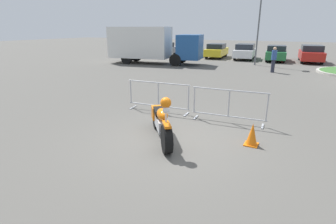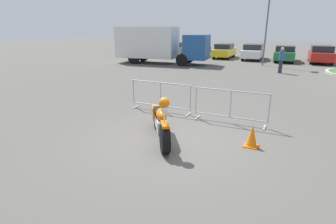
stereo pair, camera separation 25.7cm
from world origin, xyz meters
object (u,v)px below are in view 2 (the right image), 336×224
(motorcycle, at_px, (161,121))
(traffic_cone, at_px, (252,136))
(parked_car_silver, at_px, (172,49))
(parked_car_black, at_px, (198,50))
(parked_car_yellow, at_px, (224,51))
(pedestrian, at_px, (281,59))
(parked_car_white, at_px, (253,52))
(crowd_barrier_far, at_px, (230,106))
(crowd_barrier_near, at_px, (161,96))
(parked_car_red, at_px, (321,54))
(parked_car_green, at_px, (285,53))
(box_truck, at_px, (157,44))
(street_lamp, at_px, (268,17))

(motorcycle, xyz_separation_m, traffic_cone, (2.27, 0.70, -0.23))
(parked_car_silver, height_order, parked_car_black, parked_car_black)
(parked_car_yellow, height_order, pedestrian, pedestrian)
(parked_car_black, relative_size, parked_car_white, 0.96)
(crowd_barrier_far, distance_m, parked_car_silver, 21.41)
(crowd_barrier_near, bearing_deg, parked_car_red, 75.03)
(traffic_cone, bearing_deg, motorcycle, -162.80)
(motorcycle, xyz_separation_m, parked_car_red, (3.70, 20.73, 0.23))
(motorcycle, relative_size, pedestrian, 1.20)
(motorcycle, xyz_separation_m, parked_car_black, (-7.61, 20.54, 0.18))
(parked_car_yellow, xyz_separation_m, parked_car_white, (2.83, -0.01, 0.02))
(parked_car_yellow, distance_m, parked_car_green, 5.66)
(crowd_barrier_near, height_order, pedestrian, pedestrian)
(parked_car_green, bearing_deg, parked_car_silver, 86.78)
(parked_car_white, distance_m, traffic_cone, 20.29)
(parked_car_yellow, bearing_deg, pedestrian, -144.35)
(parked_car_black, xyz_separation_m, pedestrian, (9.00, -7.23, 0.22))
(parked_car_white, height_order, pedestrian, pedestrian)
(crowd_barrier_far, relative_size, box_truck, 0.30)
(pedestrian, xyz_separation_m, street_lamp, (-1.72, 3.34, 2.79))
(motorcycle, bearing_deg, crowd_barrier_near, 173.51)
(parked_car_silver, bearing_deg, traffic_cone, -151.49)
(parked_car_yellow, xyz_separation_m, street_lamp, (4.46, -3.91, 3.01))
(motorcycle, distance_m, parked_car_white, 20.63)
(crowd_barrier_far, bearing_deg, traffic_cone, -55.04)
(traffic_cone, bearing_deg, parked_car_green, 94.07)
(traffic_cone, bearing_deg, crowd_barrier_near, 158.06)
(box_truck, bearing_deg, parked_car_red, 20.55)
(crowd_barrier_near, distance_m, parked_car_yellow, 18.75)
(parked_car_black, relative_size, traffic_cone, 7.09)
(box_truck, xyz_separation_m, street_lamp, (8.11, 3.02, 2.08))
(motorcycle, xyz_separation_m, street_lamp, (-0.33, 16.64, 3.19))
(motorcycle, xyz_separation_m, parked_car_yellow, (-4.79, 20.55, 0.19))
(box_truck, distance_m, pedestrian, 9.86)
(crowd_barrier_far, distance_m, parked_car_black, 20.44)
(street_lamp, bearing_deg, crowd_barrier_near, -93.72)
(crowd_barrier_near, relative_size, parked_car_yellow, 0.56)
(crowd_barrier_near, height_order, parked_car_red, parked_car_red)
(parked_car_white, bearing_deg, pedestrian, -159.97)
(parked_car_green, bearing_deg, crowd_barrier_near, 168.49)
(motorcycle, distance_m, parked_car_red, 21.06)
(parked_car_white, relative_size, traffic_cone, 7.40)
(parked_car_green, distance_m, street_lamp, 4.93)
(crowd_barrier_near, height_order, parked_car_black, parked_car_black)
(parked_car_black, bearing_deg, pedestrian, -133.56)
(crowd_barrier_near, relative_size, parked_car_black, 0.57)
(crowd_barrier_near, bearing_deg, parked_car_white, 92.13)
(parked_car_green, bearing_deg, pedestrian, 179.40)
(crowd_barrier_near, bearing_deg, traffic_cone, -21.94)
(crowd_barrier_near, bearing_deg, parked_car_green, 83.29)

